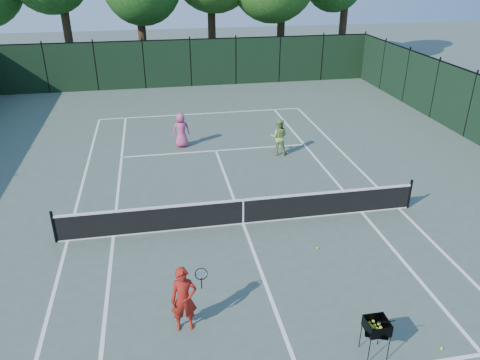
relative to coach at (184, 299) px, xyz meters
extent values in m
plane|color=#48584C|center=(2.22, 4.36, -0.83)|extent=(90.00, 90.00, 0.00)
cube|color=white|center=(-3.26, 4.36, -0.83)|extent=(0.10, 23.77, 0.01)
cube|color=white|center=(7.71, 4.36, -0.83)|extent=(0.10, 23.77, 0.01)
cube|color=white|center=(-1.89, 4.36, -0.83)|extent=(0.10, 23.77, 0.01)
cube|color=white|center=(6.34, 4.36, -0.83)|extent=(0.10, 23.77, 0.01)
cube|color=white|center=(2.22, 16.25, -0.83)|extent=(10.97, 0.10, 0.01)
cube|color=white|center=(2.22, 10.76, -0.83)|extent=(8.23, 0.10, 0.01)
cube|color=white|center=(2.22, 4.36, -0.83)|extent=(0.10, 12.80, 0.01)
cube|color=black|center=(2.22, 4.36, -0.38)|extent=(11.60, 0.03, 0.85)
cube|color=white|center=(2.22, 4.36, 0.04)|extent=(11.60, 0.05, 0.07)
cube|color=white|center=(2.22, 4.36, -0.81)|extent=(11.60, 0.05, 0.04)
cube|color=white|center=(2.22, 4.36, -0.38)|extent=(0.05, 0.04, 0.91)
cylinder|color=black|center=(-3.58, 4.36, -0.30)|extent=(0.09, 0.09, 1.06)
cylinder|color=black|center=(8.02, 4.36, -0.30)|extent=(0.09, 0.09, 1.06)
cube|color=black|center=(2.22, 22.36, 0.67)|extent=(24.00, 0.05, 3.00)
cylinder|color=black|center=(-5.78, 26.36, 1.57)|extent=(0.56, 0.56, 4.80)
cylinder|color=black|center=(-0.78, 26.16, 1.32)|extent=(0.56, 0.56, 4.30)
cylinder|color=black|center=(4.22, 26.66, 1.67)|extent=(0.56, 0.56, 5.00)
cylinder|color=black|center=(9.22, 25.96, 1.47)|extent=(0.56, 0.56, 4.60)
cylinder|color=black|center=(14.22, 26.46, 1.37)|extent=(0.56, 0.56, 4.40)
imported|color=#A21B12|center=(0.00, 0.00, 0.00)|extent=(0.61, 0.40, 1.66)
cylinder|color=black|center=(0.45, 0.35, 0.12)|extent=(0.03, 0.03, 0.30)
torus|color=black|center=(0.45, 0.35, 0.39)|extent=(0.30, 0.10, 0.30)
imported|color=#D04980|center=(0.78, 11.56, -0.04)|extent=(0.81, 0.56, 1.58)
imported|color=#8DAD56|center=(4.86, 9.87, -0.03)|extent=(0.92, 0.80, 1.61)
cylinder|color=black|center=(3.75, -1.78, -0.51)|extent=(0.02, 0.02, 0.65)
cylinder|color=black|center=(4.20, -1.78, -0.51)|extent=(0.02, 0.02, 0.65)
cylinder|color=black|center=(3.75, -1.33, -0.51)|extent=(0.02, 0.02, 0.65)
cylinder|color=black|center=(4.20, -1.33, -0.51)|extent=(0.02, 0.02, 0.65)
cube|color=black|center=(3.98, -1.56, -0.04)|extent=(0.64, 0.64, 0.27)
sphere|color=#B4D12A|center=(3.98, -1.56, -0.12)|extent=(0.07, 0.07, 0.07)
sphere|color=#B4D12A|center=(3.98, -1.56, -0.12)|extent=(0.07, 0.07, 0.07)
sphere|color=#B4D12A|center=(3.98, -1.56, -0.12)|extent=(0.07, 0.07, 0.07)
sphere|color=#B4D12A|center=(3.98, -1.56, -0.12)|extent=(0.07, 0.07, 0.07)
sphere|color=#B4D12A|center=(3.98, -1.56, -0.12)|extent=(0.07, 0.07, 0.07)
sphere|color=#B4D12A|center=(3.98, -1.56, -0.12)|extent=(0.07, 0.07, 0.07)
sphere|color=#B4D12A|center=(3.98, -1.56, -0.12)|extent=(0.07, 0.07, 0.07)
sphere|color=#B4D12A|center=(3.98, -1.56, -0.12)|extent=(0.07, 0.07, 0.07)
sphere|color=#B4D12A|center=(3.98, -1.56, -0.12)|extent=(0.07, 0.07, 0.07)
sphere|color=#B4D12A|center=(3.98, -1.56, -0.12)|extent=(0.07, 0.07, 0.07)
sphere|color=#B4D12A|center=(3.98, -1.56, -0.12)|extent=(0.07, 0.07, 0.07)
sphere|color=#B4D12A|center=(3.98, -1.56, -0.12)|extent=(0.07, 0.07, 0.07)
sphere|color=#B4D12A|center=(3.98, -1.56, -0.12)|extent=(0.07, 0.07, 0.07)
sphere|color=#B4D12A|center=(3.98, -1.56, -0.12)|extent=(0.07, 0.07, 0.07)
sphere|color=#B4D12A|center=(3.98, -1.56, -0.12)|extent=(0.07, 0.07, 0.07)
sphere|color=#B4D12A|center=(3.98, -1.56, -0.12)|extent=(0.07, 0.07, 0.07)
sphere|color=#B4D12A|center=(3.98, -1.56, -0.12)|extent=(0.07, 0.07, 0.07)
sphere|color=#B4D12A|center=(3.98, -1.56, -0.12)|extent=(0.07, 0.07, 0.07)
sphere|color=#B4D12A|center=(3.98, -1.56, -0.12)|extent=(0.07, 0.07, 0.07)
sphere|color=#E0EF30|center=(5.53, -1.74, -0.80)|extent=(0.07, 0.07, 0.07)
sphere|color=#D5EE30|center=(4.12, 2.52, -0.80)|extent=(0.07, 0.07, 0.07)
camera|label=1|loc=(-0.29, -8.49, 7.07)|focal=35.00mm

